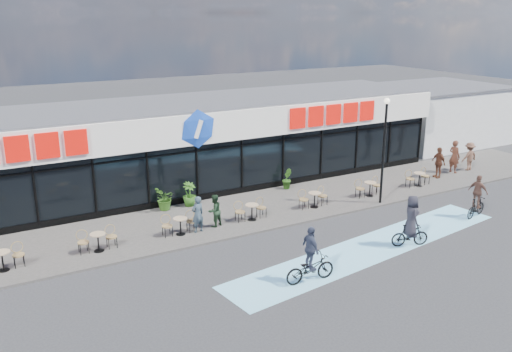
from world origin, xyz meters
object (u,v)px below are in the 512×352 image
at_px(potted_plant_left, 189,194).
at_px(patron_left, 198,214).
at_px(pedestrian_c, 469,156).
at_px(cyclist_a, 411,225).
at_px(potted_plant_right, 287,179).
at_px(potted_plant_mid, 165,199).
at_px(cyclist_b, 477,200).
at_px(pedestrian_b, 454,156).
at_px(lamp_post, 384,142).
at_px(pedestrian_a, 438,162).
at_px(patron_right, 214,211).

height_order(potted_plant_left, patron_left, patron_left).
distance_m(pedestrian_c, cyclist_a, 12.57).
height_order(potted_plant_right, cyclist_a, cyclist_a).
distance_m(potted_plant_mid, cyclist_b, 14.54).
bearing_deg(pedestrian_b, lamp_post, 100.05).
distance_m(lamp_post, pedestrian_b, 7.89).
xyz_separation_m(lamp_post, potted_plant_right, (-2.84, 4.18, -2.55)).
bearing_deg(cyclist_b, pedestrian_a, 59.42).
relative_size(potted_plant_right, cyclist_b, 0.53).
bearing_deg(patron_right, pedestrian_b, 162.42).
bearing_deg(potted_plant_right, lamp_post, -55.82).
relative_size(potted_plant_left, cyclist_b, 0.58).
height_order(patron_left, cyclist_b, cyclist_b).
distance_m(patron_right, pedestrian_c, 17.01).
distance_m(potted_plant_mid, cyclist_a, 11.27).
bearing_deg(pedestrian_c, potted_plant_left, -7.30).
distance_m(potted_plant_right, patron_right, 6.40).
bearing_deg(patron_right, potted_plant_right, -172.38).
relative_size(potted_plant_mid, pedestrian_a, 0.63).
height_order(potted_plant_mid, pedestrian_c, pedestrian_c).
xyz_separation_m(potted_plant_right, patron_right, (-5.64, -3.01, 0.19)).
bearing_deg(cyclist_a, pedestrian_a, 36.95).
distance_m(lamp_post, patron_left, 9.69).
bearing_deg(lamp_post, pedestrian_c, 12.46).
distance_m(patron_left, cyclist_b, 12.84).
relative_size(patron_left, pedestrian_b, 0.83).
relative_size(lamp_post, cyclist_b, 2.57).
xyz_separation_m(pedestrian_c, cyclist_a, (-10.88, -6.29, -0.02)).
distance_m(potted_plant_mid, potted_plant_right, 6.84).
relative_size(lamp_post, pedestrian_c, 3.09).
height_order(lamp_post, pedestrian_c, lamp_post).
relative_size(patron_right, pedestrian_b, 0.75).
xyz_separation_m(potted_plant_left, potted_plant_mid, (-1.26, -0.02, -0.04)).
relative_size(lamp_post, potted_plant_left, 4.42).
xyz_separation_m(pedestrian_c, cyclist_b, (-5.83, -5.36, -0.12)).
xyz_separation_m(potted_plant_mid, patron_left, (0.31, -3.23, 0.25)).
distance_m(potted_plant_right, patron_left, 7.29).
bearing_deg(lamp_post, potted_plant_left, 153.58).
height_order(lamp_post, patron_left, lamp_post).
bearing_deg(pedestrian_c, patron_left, 3.47).
relative_size(potted_plant_right, pedestrian_a, 0.60).
distance_m(potted_plant_left, pedestrian_b, 15.92).
bearing_deg(potted_plant_right, cyclist_a, -86.83).
bearing_deg(potted_plant_left, pedestrian_c, -7.73).
bearing_deg(cyclist_b, pedestrian_c, 42.63).
relative_size(patron_right, cyclist_a, 0.68).
relative_size(pedestrian_c, cyclist_a, 0.78).
bearing_deg(patron_right, patron_left, -6.17).
bearing_deg(patron_right, cyclist_a, 117.17).
relative_size(potted_plant_mid, pedestrian_b, 0.57).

